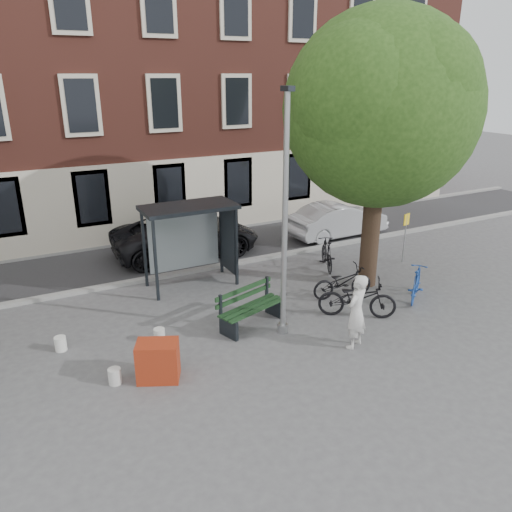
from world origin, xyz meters
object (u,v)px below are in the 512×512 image
object	(u,v)px
red_stand	(158,361)
car_silver	(338,220)
bike_a	(343,282)
car_dark	(186,235)
painter	(356,312)
bus_shelter	(200,225)
bike_b	(416,283)
bike_c	(357,298)
lamppost	(285,230)
bike_d	(327,254)
bench	(251,309)
notice_sign	(406,228)

from	to	relation	value
red_stand	car_silver	bearing A→B (deg)	34.23
bike_a	car_dark	bearing A→B (deg)	35.71
painter	car_dark	size ratio (longest dim) A/B	0.35
bus_shelter	bike_b	world-z (taller)	bus_shelter
bus_shelter	bike_c	world-z (taller)	bus_shelter
lamppost	bike_d	distance (m)	5.36
lamppost	painter	world-z (taller)	lamppost
bike_c	car_dark	bearing A→B (deg)	53.83
bench	car_dark	distance (m)	6.09
bus_shelter	bike_d	xyz separation A→B (m)	(4.25, -0.89, -1.39)
red_stand	notice_sign	world-z (taller)	notice_sign
painter	bike_c	xyz separation A→B (m)	(1.06, 1.26, -0.39)
car_silver	red_stand	xyz separation A→B (m)	(-9.64, -6.56, -0.25)
bus_shelter	bike_c	distance (m)	5.33
car_dark	red_stand	size ratio (longest dim) A/B	6.00
painter	bike_b	distance (m)	3.65
painter	red_stand	size ratio (longest dim) A/B	2.11
bike_a	bike_c	xyz separation A→B (m)	(-0.42, -1.23, 0.06)
bike_b	bench	bearing A→B (deg)	42.49
car_dark	car_silver	size ratio (longest dim) A/B	1.27
bus_shelter	bench	distance (m)	3.66
lamppost	bike_d	bearing A→B (deg)	41.49
lamppost	painter	xyz separation A→B (m)	(1.20, -1.43, -1.83)
lamppost	painter	distance (m)	2.62
bike_c	notice_sign	world-z (taller)	notice_sign
bench	notice_sign	size ratio (longest dim) A/B	1.17
painter	car_dark	distance (m)	8.36
lamppost	car_dark	xyz separation A→B (m)	(-0.14, 6.81, -2.03)
painter	car_silver	xyz separation A→B (m)	(4.94, 7.43, -0.25)
bench	bike_d	bearing A→B (deg)	12.79
bike_c	notice_sign	distance (m)	4.97
bus_shelter	red_stand	bearing A→B (deg)	-121.78
bus_shelter	car_silver	bearing A→B (deg)	15.67
bike_c	bench	bearing A→B (deg)	106.89
bike_c	notice_sign	bearing A→B (deg)	-22.68
bench	red_stand	world-z (taller)	bench
bench	red_stand	xyz separation A→B (m)	(-2.94, -1.30, -0.02)
notice_sign	lamppost	bearing A→B (deg)	-172.54
painter	car_dark	xyz separation A→B (m)	(-1.34, 8.25, -0.20)
bike_a	bike_b	bearing A→B (deg)	-111.32
bike_b	car_silver	size ratio (longest dim) A/B	0.39
lamppost	notice_sign	world-z (taller)	lamppost
painter	bike_d	xyz separation A→B (m)	(2.44, 4.65, -0.42)
car_dark	bus_shelter	bearing A→B (deg)	171.91
bench	car_silver	world-z (taller)	car_silver
car_silver	bike_b	bearing A→B (deg)	163.08
notice_sign	bike_a	bearing A→B (deg)	-172.77
bike_b	notice_sign	bearing A→B (deg)	-74.87
notice_sign	car_silver	bearing A→B (deg)	80.74
lamppost	car_silver	world-z (taller)	lamppost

